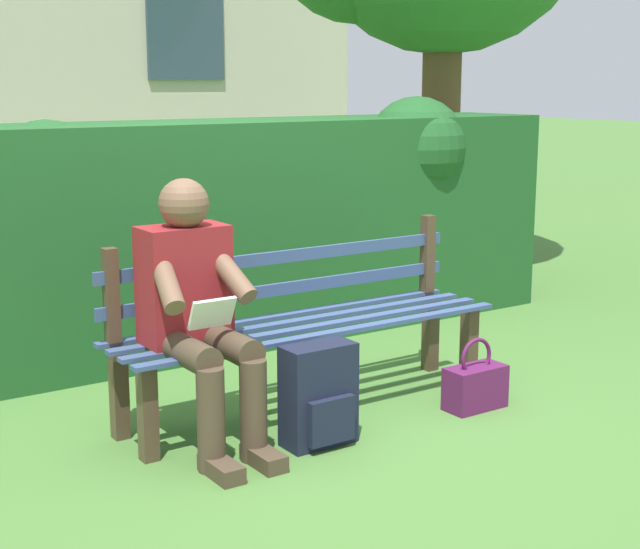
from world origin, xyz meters
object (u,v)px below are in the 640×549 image
Objects in this scene: person_seated at (197,308)px; backpack at (319,396)px; handbag at (475,385)px; park_bench at (302,322)px.

backpack is at bearing 144.49° from person_seated.
person_seated is 1.46m from handbag.
handbag is (-0.68, 0.51, -0.31)m from park_bench.
park_bench is 0.55m from backpack.
park_bench is 0.69m from person_seated.
person_seated reaches higher than backpack.
person_seated is 0.66m from backpack.
person_seated is 2.57× the size of backpack.
backpack is at bearing -3.04° from handbag.
park_bench is at bearing -37.10° from handbag.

